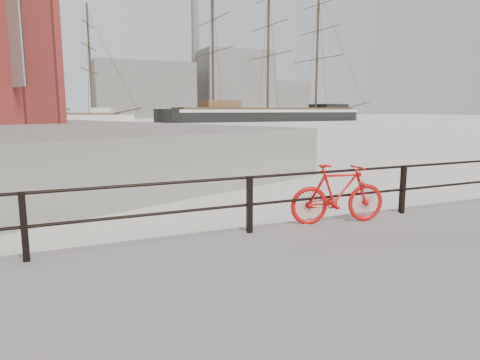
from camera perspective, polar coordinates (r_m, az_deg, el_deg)
name	(u,v)px	position (r m, az deg, el deg)	size (l,w,h in m)	color
bicycle	(338,194)	(8.24, 12.96, -1.80)	(1.88, 0.28, 1.13)	red
barque_black	(268,121)	(97.08, 3.69, 7.82)	(58.02, 18.99, 32.97)	black
schooner_mid	(54,124)	(82.72, -23.58, 6.82)	(29.75, 12.59, 21.32)	beige
industrial_west	(143,90)	(149.88, -12.80, 11.57)	(32.00, 18.00, 18.00)	gray
industrial_mid	(233,85)	(165.34, -0.94, 12.60)	(26.00, 20.00, 24.00)	gray
industrial_east	(280,99)	(179.81, 5.29, 10.70)	(20.00, 16.00, 14.00)	gray
smokestack	(196,57)	(166.27, -5.94, 15.99)	(2.80, 2.80, 44.00)	gray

